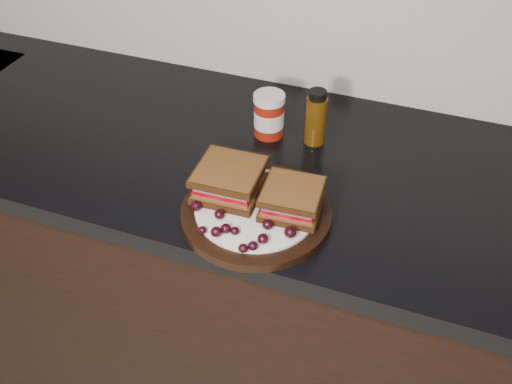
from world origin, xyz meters
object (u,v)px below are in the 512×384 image
condiment_jar (269,115)px  sandwich_left (229,180)px  plate (256,213)px  oil_bottle (316,117)px

condiment_jar → sandwich_left: bearing=-89.2°
plate → sandwich_left: bearing=158.3°
oil_bottle → condiment_jar: bearing=-175.4°
condiment_jar → oil_bottle: size_ratio=0.80×
sandwich_left → condiment_jar: 0.23m
plate → sandwich_left: size_ratio=2.32×
condiment_jar → oil_bottle: oil_bottle is taller
plate → oil_bottle: oil_bottle is taller
sandwich_left → condiment_jar: condiment_jar is taller
sandwich_left → oil_bottle: (0.10, 0.24, 0.01)m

